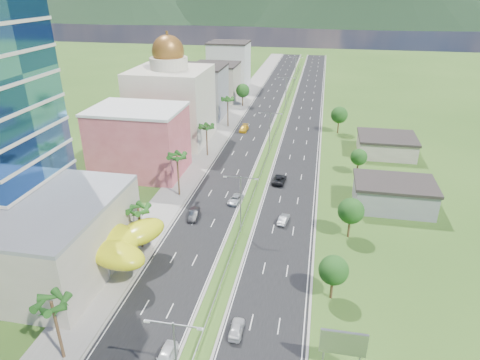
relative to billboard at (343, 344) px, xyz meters
The scene contains 39 objects.
ground 25.15m from the billboard, 133.36° to the left, with size 500.00×500.00×0.00m, color #2D5119.
road_left 110.83m from the billboard, 102.78° to the left, with size 11.00×260.00×0.04m, color black.
road_right 108.51m from the billboard, 95.03° to the left, with size 11.00×260.00×0.04m, color black.
sidewalk_left 113.31m from the billboard, 107.47° to the left, with size 7.00×260.00×0.12m, color gray.
median_guardrail 91.66m from the billboard, 100.70° to the left, with size 0.10×216.06×0.76m.
streetlight_median_a 18.53m from the billboard, 157.62° to the right, with size 6.04×0.25×11.00m.
streetlight_median_b 32.84m from the billboard, 121.26° to the left, with size 6.04×0.25×11.00m.
streetlight_median_c 70.13m from the billboard, 104.04° to the left, with size 6.04×0.25×11.00m.
streetlight_median_d 114.30m from the billboard, 98.56° to the left, with size 6.04×0.25×11.00m.
streetlight_median_e 158.93m from the billboard, 96.14° to the left, with size 6.04×0.25×11.00m.
mall_podium 50.46m from the billboard, 166.24° to the left, with size 30.00×24.00×11.00m, color #A19B85.
lime_canopy 39.56m from the billboard, 159.28° to the left, with size 18.00×15.00×7.40m.
pink_shophouse 67.34m from the billboard, 131.99° to the left, with size 20.00×15.00×15.00m, color #BB4D53.
domed_building 86.04m from the billboard, 121.65° to the left, with size 20.00×20.00×28.70m.
midrise_grey 107.48m from the billboard, 114.18° to the left, with size 16.00×15.00×16.00m, color gray.
midrise_beige 127.83m from the billboard, 110.14° to the left, with size 16.00×15.00×13.00m, color #A19B85.
midrise_white 149.69m from the billboard, 107.10° to the left, with size 16.00×15.00×18.00m, color silver.
billboard is the anchor object (origin of this frame).
shed_near 44.43m from the billboard, 75.65° to the left, with size 15.00×10.00×5.00m, color gray.
shed_far 74.18m from the billboard, 79.90° to the left, with size 14.00×12.00×4.40m, color #A19B85.
palm_tree_a 32.94m from the billboard, behind, with size 3.60×3.60×9.10m.
palm_tree_b 38.25m from the billboard, 148.39° to the left, with size 3.60×3.60×8.10m.
palm_tree_c 51.70m from the billboard, 129.09° to the left, with size 3.60×3.60×9.60m.
palm_tree_d 70.96m from the billboard, 117.29° to the left, with size 3.60×3.60×8.60m.
palm_tree_e 93.89m from the billboard, 110.27° to the left, with size 3.60×3.60×9.40m.
leafy_tree_lfar 117.59m from the billboard, 106.05° to the left, with size 4.90×4.90×8.05m.
leafy_tree_ra 13.04m from the billboard, 94.40° to the left, with size 4.20×4.20×6.90m.
leafy_tree_rb 30.08m from the billboard, 86.19° to the left, with size 4.55×4.55×7.47m.
leafy_tree_rc 58.22m from the billboard, 85.07° to the left, with size 3.85×3.85×6.33m.
leafy_tree_rd 88.01m from the billboard, 89.35° to the left, with size 4.90×4.90×8.05m.
mountain_ridge 469.99m from the billboard, 84.75° to the left, with size 860.00×140.00×90.00m, color black, non-canonical shape.
car_white_near_left 20.65m from the billboard, behind, with size 1.92×4.77×1.63m, color white.
car_dark_left 41.18m from the billboard, 130.57° to the left, with size 1.66×4.76×1.57m, color black.
car_silver_mid_left 44.01m from the billboard, 117.43° to the left, with size 2.19×4.74×1.32m, color #ADB1B5.
car_yellow_far_left 88.91m from the billboard, 107.57° to the left, with size 2.21×5.43×1.58m, color gold.
car_white_near_right 13.94m from the billboard, 163.54° to the left, with size 1.67×4.16×1.42m, color silver.
car_silver_right 34.35m from the billboard, 106.53° to the left, with size 1.48×4.24×1.40m, color #9B9EA2.
car_dark_far_right 51.77m from the billboard, 103.88° to the left, with size 2.61×5.67×1.57m, color black.
motorcycle 33.93m from the billboard, 150.33° to the left, with size 0.54×1.80×1.15m, color black.
Camera 1 is at (12.41, -54.94, 41.03)m, focal length 32.00 mm.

